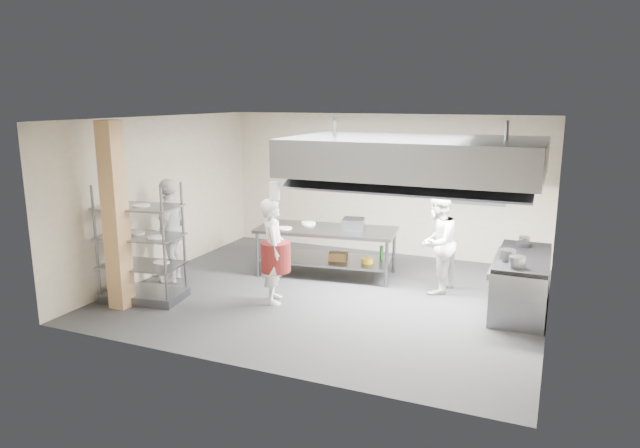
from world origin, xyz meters
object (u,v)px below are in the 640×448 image
at_px(island, 326,252).
at_px(griddle, 353,224).
at_px(pass_rack, 141,243).
at_px(chef_line, 437,243).
at_px(chef_head, 274,251).
at_px(stockpot, 508,255).
at_px(chef_plating, 171,230).
at_px(cooking_range, 521,284).

height_order(island, griddle, griddle).
distance_m(pass_rack, chef_line, 5.01).
height_order(chef_head, stockpot, chef_head).
bearing_deg(chef_plating, cooking_range, 79.93).
xyz_separation_m(chef_line, chef_plating, (-4.64, -1.26, 0.07)).
height_order(island, chef_line, chef_line).
bearing_deg(chef_line, island, -84.22).
bearing_deg(chef_line, cooking_range, 87.66).
bearing_deg(cooking_range, griddle, 168.57).
bearing_deg(chef_line, chef_head, -46.43).
relative_size(island, chef_head, 1.50).
bearing_deg(chef_line, pass_rack, -52.17).
relative_size(chef_head, stockpot, 7.23).
distance_m(pass_rack, chef_plating, 1.06).
bearing_deg(chef_head, chef_plating, 55.35).
xyz_separation_m(chef_line, stockpot, (1.22, -0.71, 0.10)).
bearing_deg(island, pass_rack, -140.55).
distance_m(cooking_range, chef_line, 1.54).
relative_size(pass_rack, griddle, 4.86).
bearing_deg(stockpot, cooking_range, 60.72).
height_order(chef_head, griddle, chef_head).
distance_m(chef_line, chef_plating, 4.81).
relative_size(cooking_range, chef_head, 1.15).
bearing_deg(stockpot, pass_rack, -164.26).
relative_size(island, cooking_range, 1.31).
distance_m(island, chef_head, 1.78).
height_order(chef_head, chef_plating, chef_plating).
xyz_separation_m(island, stockpot, (3.36, -0.88, 0.53)).
bearing_deg(island, chef_line, -12.26).
xyz_separation_m(chef_head, chef_plating, (-2.28, 0.29, 0.08)).
bearing_deg(cooking_range, island, 172.04).
xyz_separation_m(griddle, stockpot, (2.87, -1.00, -0.03)).
distance_m(chef_head, chef_plating, 2.30).
xyz_separation_m(chef_plating, stockpot, (5.87, 0.55, 0.03)).
height_order(chef_line, stockpot, chef_line).
bearing_deg(chef_plating, island, 100.97).
xyz_separation_m(chef_line, griddle, (-1.64, 0.30, 0.13)).
bearing_deg(chef_plating, pass_rack, -7.95).
bearing_deg(chef_line, stockpot, 70.47).
xyz_separation_m(pass_rack, chef_head, (2.08, 0.76, -0.11)).
relative_size(cooking_range, griddle, 4.93).
distance_m(island, stockpot, 3.51).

